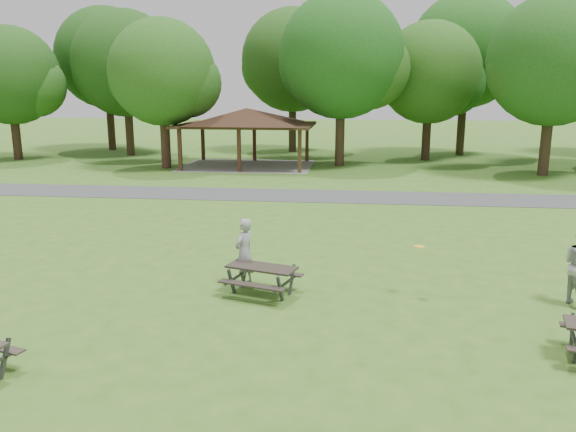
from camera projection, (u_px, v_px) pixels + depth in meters
The scene contains 15 objects.
ground at pixel (227, 306), 13.27m from camera, with size 160.00×160.00×0.00m, color #3C6A1E.
asphalt_path at pixel (291, 195), 26.82m from camera, with size 120.00×3.20×0.02m, color #414143.
pavilion at pixel (247, 119), 36.27m from camera, with size 8.60×7.01×3.76m.
tree_row_b at pixel (11, 78), 39.06m from camera, with size 7.14×6.80×9.28m.
tree_row_c at pixel (127, 67), 41.47m from camera, with size 8.19×7.80×10.67m.
tree_row_d at pixel (164, 76), 34.79m from camera, with size 6.93×6.60×9.27m.
tree_row_e at pixel (343, 60), 35.75m from camera, with size 8.40×8.00×11.02m.
tree_row_f at pixel (431, 76), 38.68m from camera, with size 7.35×7.00×9.55m.
tree_row_g at pixel (555, 64), 31.60m from camera, with size 7.77×7.40×10.25m.
tree_deep_a at pixel (108, 61), 45.06m from camera, with size 8.40×8.00×11.38m.
tree_deep_b at pixel (294, 63), 43.92m from camera, with size 8.40×8.00×11.13m.
tree_deep_c at pixel (468, 54), 41.37m from camera, with size 8.82×8.40×11.90m.
picnic_table_middle at pixel (262, 273), 13.92m from camera, with size 2.05×1.82×0.75m.
frisbee_in_flight at pixel (419, 247), 13.69m from camera, with size 0.34×0.34×0.02m.
frisbee_thrower at pixel (244, 252), 14.47m from camera, with size 0.65×0.43×1.78m, color #969598.
Camera 1 is at (2.88, -12.21, 5.04)m, focal length 35.00 mm.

